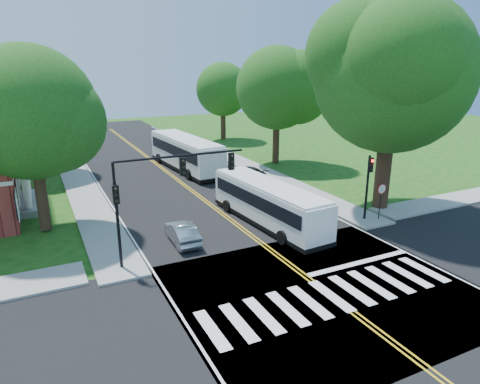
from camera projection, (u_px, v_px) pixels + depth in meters
ground at (325, 291)px, 20.29m from camera, size 140.00×140.00×0.00m
road at (194, 192)px, 35.76m from camera, size 14.00×96.00×0.01m
cross_road at (325, 291)px, 20.29m from camera, size 60.00×12.00×0.01m
center_line at (178, 180)px, 39.19m from camera, size 0.36×70.00×0.01m
edge_line_w at (102, 190)px, 36.33m from camera, size 0.12×70.00×0.01m
edge_line_e at (245, 172)px, 42.05m from camera, size 0.12×70.00×0.01m
crosswalk at (331, 296)px, 19.86m from camera, size 12.60×3.00×0.01m
stop_bar at (359, 263)px, 23.14m from camera, size 6.60×0.40×0.01m
sidewalk_nw at (79, 183)px, 38.26m from camera, size 2.60×40.00×0.15m
sidewalk_ne at (245, 164)px, 45.24m from camera, size 2.60×40.00×0.15m
sidewalk_xe at (475, 196)px, 34.53m from camera, size 20.00×2.60×0.15m
tree_ne_big at (393, 74)px, 28.99m from camera, size 10.80×10.80×14.91m
tree_west_near at (30, 113)px, 25.29m from camera, size 8.00×8.00×11.40m
tree_west_far at (34, 101)px, 39.40m from camera, size 7.60×7.60×10.67m
tree_east_mid at (277, 88)px, 43.46m from camera, size 8.40×8.40×11.93m
tree_east_far at (223, 89)px, 57.92m from camera, size 7.20×7.20×10.34m
signal_nw at (161, 184)px, 22.08m from camera, size 7.15×0.46×5.66m
signal_ne at (368, 179)px, 28.41m from camera, size 0.30×0.46×4.40m
stop_sign at (381, 193)px, 28.62m from camera, size 0.76×0.08×2.53m
bus_lead at (268, 203)px, 28.31m from camera, size 3.23×10.95×2.79m
bus_follow at (185, 153)px, 42.77m from camera, size 3.71×12.72×3.25m
hatchback at (182, 233)px, 25.58m from camera, size 1.43×3.82×1.24m
suv at (295, 198)px, 32.00m from camera, size 3.43×4.91×1.24m
dark_sedan at (246, 173)px, 39.39m from camera, size 2.96×4.47×1.20m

